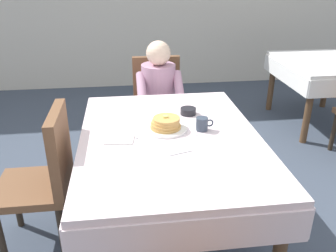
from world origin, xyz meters
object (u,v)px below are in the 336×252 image
knife_right_of_plate (195,129)px  fork_left_of_plate (136,132)px  cup_coffee (202,124)px  diner_person (159,92)px  breakfast_stack (166,123)px  dining_table_main (170,148)px  chair_diner (157,101)px  bowl_butter (188,111)px  chair_left_side (46,172)px  background_table_far (323,71)px  plate_breakfast (165,128)px  spoon_near_edge (181,153)px

knife_right_of_plate → fork_left_of_plate: bearing=96.2°
cup_coffee → knife_right_of_plate: bearing=155.6°
diner_person → breakfast_stack: size_ratio=5.77×
dining_table_main → chair_diner: bearing=88.2°
dining_table_main → chair_diner: (0.04, 1.17, -0.12)m
bowl_butter → chair_left_side: bearing=-161.5°
dining_table_main → fork_left_of_plate: 0.24m
chair_left_side → background_table_far: 3.16m
bowl_butter → dining_table_main: bearing=-118.5°
cup_coffee → knife_right_of_plate: 0.06m
plate_breakfast → bowl_butter: size_ratio=2.55×
dining_table_main → cup_coffee: (0.21, 0.04, 0.13)m
diner_person → spoon_near_edge: diner_person is taller
cup_coffee → knife_right_of_plate: size_ratio=0.57×
fork_left_of_plate → knife_right_of_plate: size_ratio=0.90×
breakfast_stack → spoon_near_edge: 0.32m
diner_person → chair_left_side: bearing=51.5°
dining_table_main → breakfast_stack: 0.16m
cup_coffee → diner_person: bearing=100.2°
dining_table_main → plate_breakfast: size_ratio=5.44×
spoon_near_edge → dining_table_main: bearing=80.4°
dining_table_main → knife_right_of_plate: bearing=19.8°
bowl_butter → spoon_near_edge: bowl_butter is taller
chair_left_side → breakfast_stack: 0.80m
diner_person → background_table_far: (1.90, 0.62, -0.05)m
dining_table_main → diner_person: (0.04, 1.01, 0.02)m
bowl_butter → fork_left_of_plate: bowl_butter is taller
cup_coffee → background_table_far: bearing=42.6°
fork_left_of_plate → background_table_far: fork_left_of_plate is taller
dining_table_main → background_table_far: same height
dining_table_main → background_table_far: size_ratio=1.36×
spoon_near_edge → background_table_far: (1.91, 1.87, -0.12)m
plate_breakfast → spoon_near_edge: size_ratio=1.87×
dining_table_main → spoon_near_edge: spoon_near_edge is taller
chair_diner → spoon_near_edge: bearing=89.8°
diner_person → fork_left_of_plate: size_ratio=6.22×
chair_diner → background_table_far: chair_diner is taller
plate_breakfast → knife_right_of_plate: plate_breakfast is taller
chair_diner → bowl_butter: 0.90m
cup_coffee → bowl_butter: bearing=98.5°
chair_diner → background_table_far: bearing=-166.3°
chair_diner → plate_breakfast: bearing=87.1°
dining_table_main → chair_left_side: bearing=180.0°
plate_breakfast → background_table_far: bearing=38.4°
dining_table_main → background_table_far: bearing=40.1°
chair_left_side → bowl_butter: 1.02m
dining_table_main → spoon_near_edge: 0.26m
breakfast_stack → bowl_butter: bearing=52.0°
plate_breakfast → background_table_far: size_ratio=0.25×
diner_person → fork_left_of_plate: diner_person is taller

